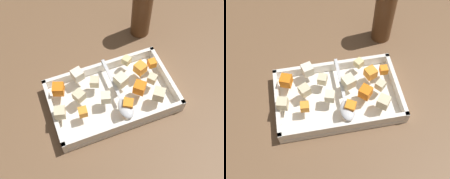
# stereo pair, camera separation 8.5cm
# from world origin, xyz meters

# --- Properties ---
(ground_plane) EXTENTS (4.00, 4.00, 0.00)m
(ground_plane) POSITION_xyz_m (0.00, 0.00, 0.00)
(ground_plane) COLOR brown
(baking_dish) EXTENTS (0.38, 0.23, 0.05)m
(baking_dish) POSITION_xyz_m (-0.01, 0.00, 0.01)
(baking_dish) COLOR white
(baking_dish) RESTS_ON ground_plane
(carrot_chunk_near_left) EXTENTS (0.04, 0.04, 0.03)m
(carrot_chunk_near_left) POSITION_xyz_m (-0.16, 0.06, 0.07)
(carrot_chunk_near_left) COLOR orange
(carrot_chunk_near_left) RESTS_ON baking_dish
(carrot_chunk_corner_nw) EXTENTS (0.04, 0.04, 0.03)m
(carrot_chunk_corner_nw) POSITION_xyz_m (0.01, -0.06, 0.06)
(carrot_chunk_corner_nw) COLOR orange
(carrot_chunk_corner_nw) RESTS_ON baking_dish
(carrot_chunk_center) EXTENTS (0.05, 0.05, 0.03)m
(carrot_chunk_center) POSITION_xyz_m (0.06, -0.03, 0.07)
(carrot_chunk_center) COLOR orange
(carrot_chunk_center) RESTS_ON baking_dish
(carrot_chunk_mid_right) EXTENTS (0.03, 0.03, 0.02)m
(carrot_chunk_mid_right) POSITION_xyz_m (-0.12, -0.04, 0.06)
(carrot_chunk_mid_right) COLOR orange
(carrot_chunk_mid_right) RESTS_ON baking_dish
(carrot_chunk_back_center) EXTENTS (0.04, 0.04, 0.03)m
(carrot_chunk_back_center) POSITION_xyz_m (0.09, 0.04, 0.06)
(carrot_chunk_back_center) COLOR orange
(carrot_chunk_back_center) RESTS_ON baking_dish
(carrot_chunk_near_spoon) EXTENTS (0.02, 0.02, 0.02)m
(carrot_chunk_near_spoon) POSITION_xyz_m (0.14, 0.05, 0.06)
(carrot_chunk_near_spoon) COLOR orange
(carrot_chunk_near_spoon) RESTS_ON baking_dish
(potato_chunk_front_center) EXTENTS (0.04, 0.04, 0.03)m
(potato_chunk_front_center) POSITION_xyz_m (-0.11, 0.01, 0.06)
(potato_chunk_front_center) COLOR beige
(potato_chunk_front_center) RESTS_ON baking_dish
(potato_chunk_rim_edge) EXTENTS (0.04, 0.04, 0.03)m
(potato_chunk_rim_edge) POSITION_xyz_m (-0.18, -0.02, 0.06)
(potato_chunk_rim_edge) COLOR beige
(potato_chunk_rim_edge) RESTS_ON baking_dish
(potato_chunk_far_right) EXTENTS (0.03, 0.03, 0.02)m
(potato_chunk_far_right) POSITION_xyz_m (0.07, 0.08, 0.06)
(potato_chunk_far_right) COLOR #E0CC89
(potato_chunk_far_right) RESTS_ON baking_dish
(potato_chunk_corner_se) EXTENTS (0.04, 0.04, 0.03)m
(potato_chunk_corner_se) POSITION_xyz_m (0.02, 0.02, 0.07)
(potato_chunk_corner_se) COLOR beige
(potato_chunk_corner_se) RESTS_ON baking_dish
(potato_chunk_far_left) EXTENTS (0.04, 0.04, 0.03)m
(potato_chunk_far_left) POSITION_xyz_m (-0.04, -0.02, 0.06)
(potato_chunk_far_left) COLOR beige
(potato_chunk_far_left) RESTS_ON baking_dish
(potato_chunk_mid_left) EXTENTS (0.04, 0.04, 0.03)m
(potato_chunk_mid_left) POSITION_xyz_m (0.11, -0.01, 0.06)
(potato_chunk_mid_left) COLOR beige
(potato_chunk_mid_left) RESTS_ON baking_dish
(potato_chunk_heap_top) EXTENTS (0.03, 0.03, 0.03)m
(potato_chunk_heap_top) POSITION_xyz_m (-0.05, 0.04, 0.06)
(potato_chunk_heap_top) COLOR beige
(potato_chunk_heap_top) RESTS_ON baking_dish
(potato_chunk_heap_side) EXTENTS (0.05, 0.05, 0.03)m
(potato_chunk_heap_side) POSITION_xyz_m (0.11, -0.07, 0.07)
(potato_chunk_heap_side) COLOR beige
(potato_chunk_heap_side) RESTS_ON baking_dish
(parsnip_chunk_near_right) EXTENTS (0.04, 0.04, 0.03)m
(parsnip_chunk_near_right) POSITION_xyz_m (-0.09, 0.09, 0.07)
(parsnip_chunk_near_right) COLOR silver
(parsnip_chunk_near_right) RESTS_ON baking_dish
(serving_spoon) EXTENTS (0.04, 0.23, 0.02)m
(serving_spoon) POSITION_xyz_m (-0.00, -0.06, 0.06)
(serving_spoon) COLOR silver
(serving_spoon) RESTS_ON baking_dish
(pepper_mill) EXTENTS (0.07, 0.07, 0.25)m
(pepper_mill) POSITION_xyz_m (0.18, 0.23, 0.11)
(pepper_mill) COLOR brown
(pepper_mill) RESTS_ON ground_plane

